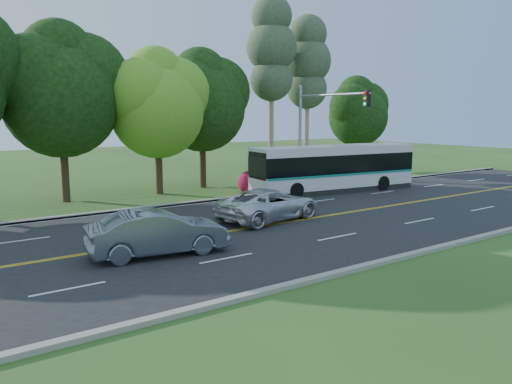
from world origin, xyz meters
TOP-DOWN VIEW (x-y plane):
  - ground at (0.00, 0.00)m, footprint 120.00×120.00m
  - road at (0.00, 0.00)m, footprint 60.00×14.00m
  - curb_north at (0.00, 7.15)m, footprint 60.00×0.30m
  - curb_south at (0.00, -7.15)m, footprint 60.00×0.30m
  - grass_verge at (0.00, 9.00)m, footprint 60.00×4.00m
  - lane_markings at (-0.09, 0.00)m, footprint 57.60×13.82m
  - tree_row at (-5.15, 12.13)m, footprint 44.70×9.10m
  - bougainvillea_hedge at (7.18, 8.15)m, footprint 9.50×2.25m
  - traffic_signal at (6.49, 5.40)m, footprint 0.42×6.10m
  - transit_bus at (8.17, 5.75)m, footprint 11.87×3.90m
  - sedan at (-7.79, -1.66)m, footprint 5.27×2.54m
  - suv at (-0.81, 0.92)m, footprint 5.86×3.40m

SIDE VIEW (x-z plane):
  - ground at x=0.00m, z-range 0.00..0.00m
  - road at x=0.00m, z-range 0.00..0.02m
  - lane_markings at x=-0.09m, z-range 0.02..0.02m
  - grass_verge at x=0.00m, z-range 0.00..0.10m
  - curb_north at x=0.00m, z-range 0.00..0.15m
  - curb_south at x=0.00m, z-range 0.00..0.15m
  - bougainvillea_hedge at x=7.18m, z-range -0.03..1.47m
  - suv at x=-0.81m, z-range 0.02..1.56m
  - sedan at x=-7.79m, z-range 0.02..1.69m
  - transit_bus at x=8.17m, z-range 0.01..3.06m
  - traffic_signal at x=6.49m, z-range 1.17..8.17m
  - tree_row at x=-5.15m, z-range -0.19..13.65m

